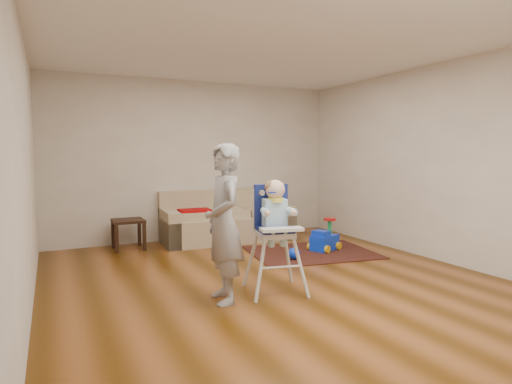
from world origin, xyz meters
name	(u,v)px	position (x,y,z in m)	size (l,w,h in m)	color
ground	(271,279)	(0.00, 0.00, 0.00)	(5.50, 5.50, 0.00)	#472706
room_envelope	(252,122)	(0.00, 0.53, 1.88)	(5.04, 5.52, 2.72)	#BEB5A6
sofa	(227,216)	(0.38, 2.30, 0.42)	(2.22, 0.99, 0.84)	tan
side_table	(128,234)	(-1.25, 2.34, 0.23)	(0.46, 0.46, 0.46)	black
area_rug	(312,252)	(1.17, 0.91, 0.01)	(1.78, 1.34, 0.01)	black
ride_on_toy	(325,234)	(1.42, 0.95, 0.25)	(0.43, 0.31, 0.47)	#0D37EA
toy_ball	(294,253)	(0.70, 0.64, 0.10)	(0.16, 0.16, 0.16)	#0D37EA
high_chair	(275,238)	(-0.17, -0.42, 0.58)	(0.67, 0.67, 1.21)	silver
adult	(224,223)	(-0.77, -0.46, 0.79)	(0.58, 0.38, 1.58)	#9A9A9D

